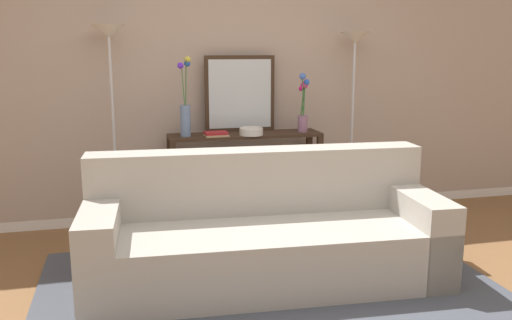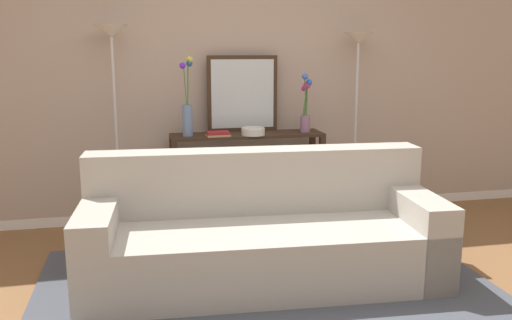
% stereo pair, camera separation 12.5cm
% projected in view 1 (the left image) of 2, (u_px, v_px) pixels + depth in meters
% --- Properties ---
extents(back_wall, '(12.00, 0.15, 2.66)m').
position_uv_depth(back_wall, '(233.00, 77.00, 5.05)').
color(back_wall, white).
rests_on(back_wall, ground).
extents(area_rug, '(3.06, 1.97, 0.01)m').
position_uv_depth(area_rug, '(270.00, 287.00, 3.66)').
color(area_rug, '#474C56').
rests_on(area_rug, ground).
extents(couch, '(2.47, 1.05, 0.88)m').
position_uv_depth(couch, '(264.00, 236.00, 3.75)').
color(couch, '#ADA89E').
rests_on(couch, ground).
extents(console_table, '(1.38, 0.34, 0.84)m').
position_uv_depth(console_table, '(245.00, 162.00, 4.92)').
color(console_table, '#382619').
rests_on(console_table, ground).
extents(floor_lamp_left, '(0.28, 0.28, 1.78)m').
position_uv_depth(floor_lamp_left, '(111.00, 72.00, 4.48)').
color(floor_lamp_left, silver).
rests_on(floor_lamp_left, ground).
extents(floor_lamp_right, '(0.28, 0.28, 1.74)m').
position_uv_depth(floor_lamp_right, '(354.00, 73.00, 5.01)').
color(floor_lamp_right, silver).
rests_on(floor_lamp_right, ground).
extents(wall_mirror, '(0.65, 0.02, 0.69)m').
position_uv_depth(wall_mirror, '(240.00, 94.00, 4.92)').
color(wall_mirror, '#382619').
rests_on(wall_mirror, console_table).
extents(vase_tall_flowers, '(0.12, 0.09, 0.69)m').
position_uv_depth(vase_tall_flowers, '(185.00, 110.00, 4.67)').
color(vase_tall_flowers, '#6B84AD').
rests_on(vase_tall_flowers, console_table).
extents(vase_short_flowers, '(0.11, 0.12, 0.54)m').
position_uv_depth(vase_short_flowers, '(303.00, 108.00, 4.93)').
color(vase_short_flowers, gray).
rests_on(vase_short_flowers, console_table).
extents(fruit_bowl, '(0.21, 0.21, 0.07)m').
position_uv_depth(fruit_bowl, '(251.00, 131.00, 4.77)').
color(fruit_bowl, silver).
rests_on(fruit_bowl, console_table).
extents(book_stack, '(0.21, 0.16, 0.04)m').
position_uv_depth(book_stack, '(216.00, 134.00, 4.71)').
color(book_stack, tan).
rests_on(book_stack, console_table).
extents(book_row_under_console, '(0.29, 0.18, 0.11)m').
position_uv_depth(book_row_under_console, '(201.00, 221.00, 4.92)').
color(book_row_under_console, slate).
rests_on(book_row_under_console, ground).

